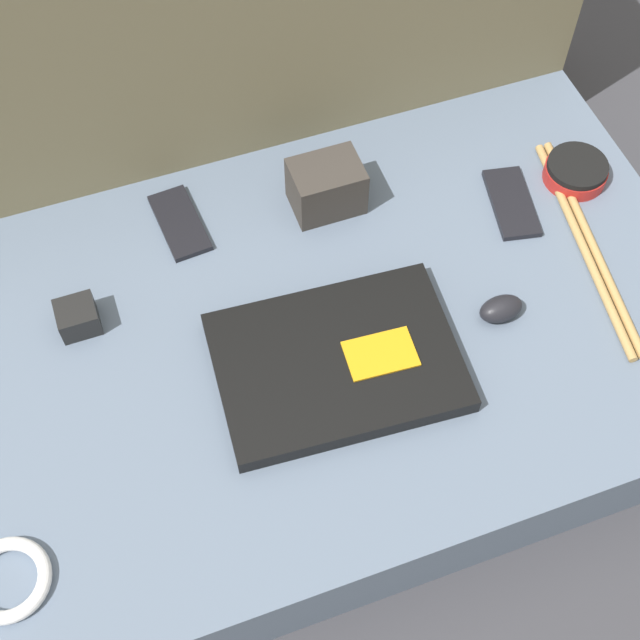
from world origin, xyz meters
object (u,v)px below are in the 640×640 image
object	(u,v)px
charger_brick	(78,317)
laptop	(338,362)
phone_black	(180,223)
phone_silver	(511,203)
speaker_puck	(576,171)
computer_mouse	(501,309)
camera_pouch	(326,186)

from	to	relation	value
charger_brick	laptop	bearing A→B (deg)	-30.29
phone_black	laptop	bearing A→B (deg)	-70.42
phone_black	charger_brick	bearing A→B (deg)	-149.08
laptop	charger_brick	bearing A→B (deg)	153.77
phone_silver	charger_brick	world-z (taller)	charger_brick
speaker_puck	phone_black	size ratio (longest dim) A/B	0.72
computer_mouse	camera_pouch	distance (m)	0.30
laptop	computer_mouse	distance (m)	0.23
phone_black	charger_brick	distance (m)	0.21
phone_black	charger_brick	world-z (taller)	charger_brick
laptop	phone_silver	xyz separation A→B (m)	(0.33, 0.17, -0.01)
speaker_puck	charger_brick	bearing A→B (deg)	-179.47
computer_mouse	phone_black	distance (m)	0.47
speaker_puck	charger_brick	xyz separation A→B (m)	(-0.75, -0.01, 0.00)
laptop	phone_silver	size ratio (longest dim) A/B	2.38
laptop	speaker_puck	bearing A→B (deg)	26.46
phone_silver	phone_black	bearing A→B (deg)	175.88
camera_pouch	speaker_puck	bearing A→B (deg)	-12.22
computer_mouse	charger_brick	size ratio (longest dim) A/B	1.18
speaker_puck	laptop	bearing A→B (deg)	-157.60
laptop	charger_brick	xyz separation A→B (m)	(-0.30, 0.18, 0.01)
laptop	camera_pouch	bearing A→B (deg)	77.19
speaker_puck	computer_mouse	bearing A→B (deg)	-139.22
speaker_puck	phone_silver	bearing A→B (deg)	-172.43
computer_mouse	charger_brick	world-z (taller)	charger_brick
computer_mouse	camera_pouch	xyz separation A→B (m)	(-0.15, 0.26, 0.02)
computer_mouse	phone_silver	size ratio (longest dim) A/B	0.45
phone_silver	camera_pouch	xyz separation A→B (m)	(-0.25, 0.09, 0.03)
laptop	camera_pouch	distance (m)	0.28
speaker_puck	camera_pouch	size ratio (longest dim) A/B	0.93
laptop	computer_mouse	bearing A→B (deg)	4.27
phone_silver	phone_black	xyz separation A→B (m)	(-0.47, 0.13, -0.00)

